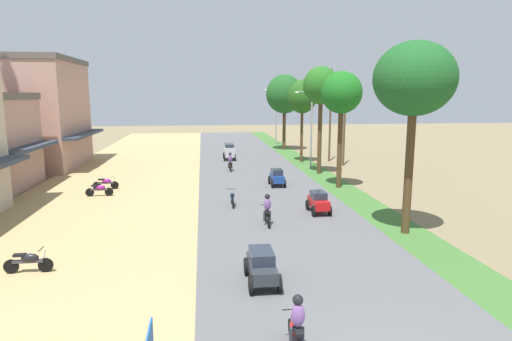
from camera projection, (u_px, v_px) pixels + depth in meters
name	position (u px, v px, depth m)	size (l,w,h in m)	color
shophouse_far	(29.00, 113.00, 39.97)	(9.73, 10.36, 10.10)	tan
parked_motorbike_nearest	(29.00, 260.00, 16.39)	(1.80, 0.54, 0.94)	black
parked_motorbike_second	(100.00, 189.00, 28.83)	(1.80, 0.54, 0.94)	black
parked_motorbike_third	(106.00, 182.00, 30.98)	(1.80, 0.54, 0.94)	black
median_tree_nearest	(414.00, 80.00, 20.03)	(3.78, 3.78, 9.14)	#4C351E
median_tree_second	(342.00, 94.00, 30.52)	(2.90, 2.90, 8.32)	#4C351E
median_tree_third	(321.00, 87.00, 36.01)	(2.99, 2.99, 9.01)	#4C351E
median_tree_fourth	(302.00, 97.00, 42.68)	(2.84, 2.84, 8.16)	#4C351E
median_tree_fifth	(284.00, 94.00, 52.48)	(4.47, 4.47, 9.10)	#4C351E
streetlamp_near	(311.00, 123.00, 39.80)	(3.16, 0.20, 7.11)	gray
streetlamp_mid	(276.00, 112.00, 58.74)	(3.16, 0.20, 7.56)	gray
utility_pole_near	(345.00, 120.00, 41.11)	(1.80, 0.20, 8.46)	brown
utility_pole_far	(330.00, 114.00, 43.80)	(1.80, 0.20, 9.29)	brown
car_sedan_charcoal	(262.00, 265.00, 15.45)	(1.10, 2.26, 1.19)	#282D33
car_hatchback_red	(318.00, 201.00, 24.69)	(1.04, 2.00, 1.23)	red
car_hatchback_blue	(277.00, 177.00, 32.06)	(1.04, 2.00, 1.23)	navy
car_van_silver	(229.00, 151.00, 44.89)	(1.19, 2.41, 1.67)	#B7BCC1
motorbike_foreground_rider	(297.00, 325.00, 11.21)	(0.54, 1.80, 1.66)	black
motorbike_ahead_second	(267.00, 210.00, 22.38)	(0.54, 1.80, 1.66)	black
motorbike_ahead_third	(232.00, 198.00, 26.35)	(0.54, 1.80, 0.94)	black
motorbike_ahead_fourth	(230.00, 162.00, 38.41)	(0.54, 1.80, 1.66)	black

